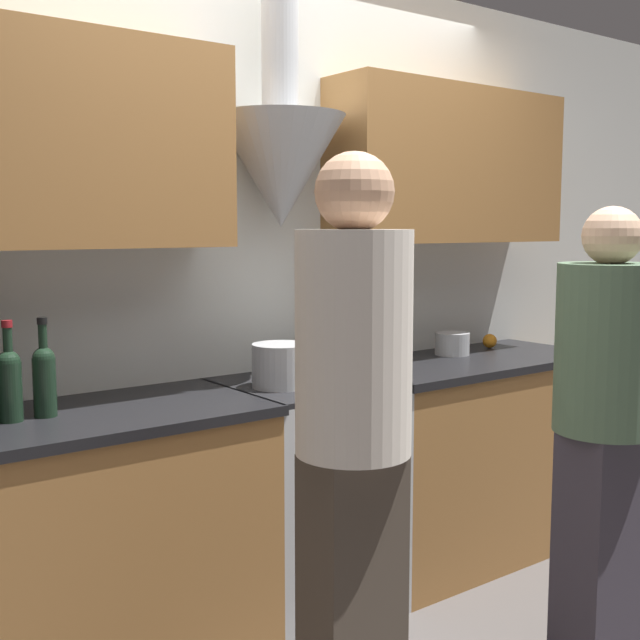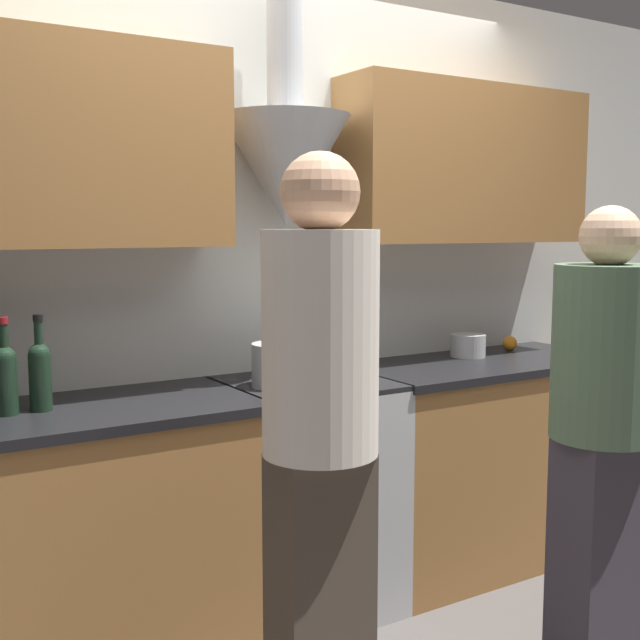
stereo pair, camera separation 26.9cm
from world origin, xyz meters
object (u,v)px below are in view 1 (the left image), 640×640
at_px(orange_fruit, 490,341).
at_px(wine_bottle_6, 44,377).
at_px(stove_range, 305,494).
at_px(person_foreground_left, 353,444).
at_px(mixing_bowl, 334,368).
at_px(stock_pot, 281,365).
at_px(person_foreground_right, 605,420).
at_px(saucepan, 452,344).
at_px(wine_bottle_5, 9,381).

bearing_deg(orange_fruit, wine_bottle_6, -176.83).
bearing_deg(stove_range, person_foreground_left, -118.89).
bearing_deg(person_foreground_left, mixing_bowl, 54.51).
xyz_separation_m(stock_pot, person_foreground_right, (0.69, -0.93, -0.13)).
bearing_deg(stove_range, person_foreground_right, -60.35).
relative_size(mixing_bowl, orange_fruit, 4.17).
height_order(stock_pot, person_foreground_right, person_foreground_right).
bearing_deg(saucepan, stove_range, -173.31).
height_order(wine_bottle_6, person_foreground_left, person_foreground_left).
bearing_deg(wine_bottle_5, person_foreground_right, -30.75).
bearing_deg(wine_bottle_5, stove_range, -1.05).
bearing_deg(stock_pot, mixing_bowl, 4.47).
xyz_separation_m(mixing_bowl, person_foreground_right, (0.41, -0.95, -0.09)).
bearing_deg(mixing_bowl, stock_pot, -175.53).
xyz_separation_m(wine_bottle_6, stock_pot, (0.86, -0.06, -0.05)).
bearing_deg(person_foreground_right, wine_bottle_5, 149.25).
height_order(mixing_bowl, saucepan, saucepan).
relative_size(wine_bottle_6, orange_fruit, 4.52).
distance_m(stock_pot, mixing_bowl, 0.28).
bearing_deg(saucepan, person_foreground_left, -144.57).
distance_m(person_foreground_left, person_foreground_right, 1.06).
bearing_deg(person_foreground_left, wine_bottle_5, 122.57).
bearing_deg(mixing_bowl, person_foreground_right, -66.47).
height_order(stock_pot, mixing_bowl, stock_pot).
xyz_separation_m(person_foreground_left, person_foreground_right, (1.06, -0.05, -0.08)).
height_order(wine_bottle_6, stock_pot, wine_bottle_6).
relative_size(stove_range, person_foreground_left, 0.54).
xyz_separation_m(mixing_bowl, saucepan, (0.80, 0.13, 0.01)).
xyz_separation_m(stove_range, person_foreground_left, (-0.51, -0.92, 0.49)).
bearing_deg(person_foreground_right, stock_pot, 126.48).
bearing_deg(saucepan, stock_pot, -172.17).
xyz_separation_m(mixing_bowl, person_foreground_left, (-0.64, -0.90, -0.00)).
bearing_deg(wine_bottle_6, stove_range, -1.24).
relative_size(stove_range, stock_pot, 4.25).
xyz_separation_m(stove_range, mixing_bowl, (0.14, -0.02, 0.50)).
distance_m(mixing_bowl, person_foreground_left, 1.11).
height_order(stove_range, person_foreground_right, person_foreground_right).
relative_size(saucepan, person_foreground_left, 0.09).
xyz_separation_m(stove_range, stock_pot, (-0.14, -0.04, 0.54)).
bearing_deg(person_foreground_right, person_foreground_left, 177.49).
xyz_separation_m(stock_pot, mixing_bowl, (0.27, 0.02, -0.04)).
bearing_deg(orange_fruit, person_foreground_right, -122.01).
bearing_deg(person_foreground_right, mixing_bowl, 113.53).
height_order(stove_range, orange_fruit, orange_fruit).
distance_m(wine_bottle_5, orange_fruit, 2.36).
relative_size(wine_bottle_5, stock_pot, 1.45).
relative_size(wine_bottle_6, stock_pot, 1.46).
xyz_separation_m(stove_range, wine_bottle_6, (-1.00, 0.02, 0.58)).
distance_m(stove_range, wine_bottle_5, 1.25).
bearing_deg(stove_range, orange_fruit, 6.69).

